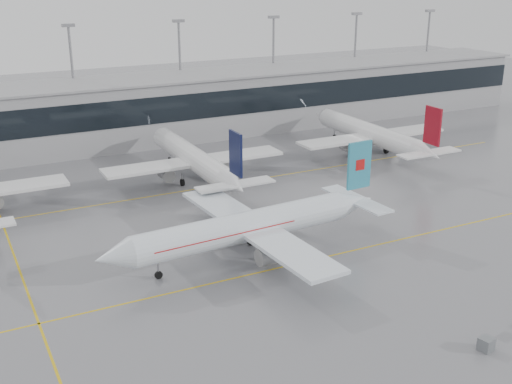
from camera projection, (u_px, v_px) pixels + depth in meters
name	position (u px, v px, depth m)	size (l,w,h in m)	color
ground	(302.00, 262.00, 75.47)	(320.00, 320.00, 0.00)	slate
taxi_line_main	(302.00, 262.00, 75.47)	(120.00, 0.25, 0.01)	gold
taxi_line_north	(204.00, 188.00, 100.63)	(120.00, 0.25, 0.01)	gold
taxi_line_cross	(17.00, 263.00, 75.17)	(0.25, 60.00, 0.01)	gold
terminal	(140.00, 111.00, 125.45)	(180.00, 15.00, 12.00)	gray
terminal_glass	(152.00, 111.00, 118.62)	(180.00, 0.20, 5.00)	black
terminal_roof	(138.00, 79.00, 123.37)	(182.00, 16.00, 0.40)	gray
light_masts	(128.00, 69.00, 128.02)	(156.40, 1.00, 22.60)	gray
air_canada_jet	(253.00, 226.00, 76.18)	(37.65, 30.48, 11.94)	white
parked_jet_c	(194.00, 159.00, 102.48)	(29.64, 36.96, 11.72)	white
parked_jet_d	(372.00, 134.00, 117.51)	(29.64, 36.96, 11.72)	white
gse_unit	(486.00, 344.00, 58.10)	(1.26, 1.17, 1.26)	slate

